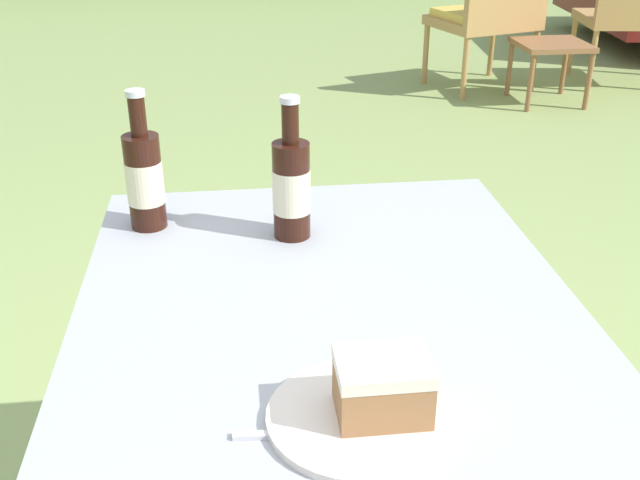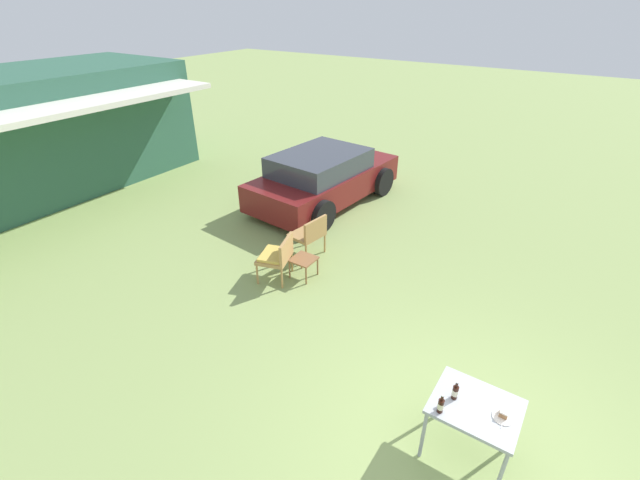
% 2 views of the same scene
% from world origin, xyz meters
% --- Properties ---
extents(ground_plane, '(60.00, 60.00, 0.00)m').
position_xyz_m(ground_plane, '(0.00, 0.00, 0.00)').
color(ground_plane, '#8CA35B').
extents(parked_car, '(4.07, 2.26, 1.27)m').
position_xyz_m(parked_car, '(4.68, 4.90, 0.63)').
color(parked_car, maroon).
rests_on(parked_car, ground_plane).
extents(wicker_chair_cushioned, '(0.72, 0.67, 0.81)m').
position_xyz_m(wicker_chair_cushioned, '(1.51, 3.80, 0.48)').
color(wicker_chair_cushioned, '#B2844C').
rests_on(wicker_chair_cushioned, ground_plane).
extents(wicker_chair_plain, '(0.65, 0.58, 0.81)m').
position_xyz_m(wicker_chair_plain, '(2.47, 3.77, 0.48)').
color(wicker_chair_plain, '#B2844C').
rests_on(wicker_chair_plain, ground_plane).
extents(garden_side_table, '(0.41, 0.41, 0.37)m').
position_xyz_m(garden_side_table, '(1.80, 3.45, 0.32)').
color(garden_side_table, brown).
rests_on(garden_side_table, ground_plane).
extents(patio_table, '(0.72, 0.87, 0.75)m').
position_xyz_m(patio_table, '(0.00, 0.00, 0.67)').
color(patio_table, '#9EA3A8').
rests_on(patio_table, ground_plane).
extents(cake_on_plate, '(0.21, 0.21, 0.08)m').
position_xyz_m(cake_on_plate, '(0.02, -0.26, 0.78)').
color(cake_on_plate, silver).
rests_on(cake_on_plate, patio_table).
extents(cola_bottle_near, '(0.06, 0.06, 0.24)m').
position_xyz_m(cola_bottle_near, '(-0.03, 0.22, 0.84)').
color(cola_bottle_near, black).
rests_on(cola_bottle_near, patio_table).
extents(cola_bottle_far, '(0.06, 0.06, 0.24)m').
position_xyz_m(cola_bottle_far, '(-0.28, 0.29, 0.84)').
color(cola_bottle_far, black).
rests_on(cola_bottle_far, patio_table).
extents(fork, '(0.19, 0.02, 0.01)m').
position_xyz_m(fork, '(-0.05, -0.28, 0.75)').
color(fork, silver).
rests_on(fork, patio_table).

